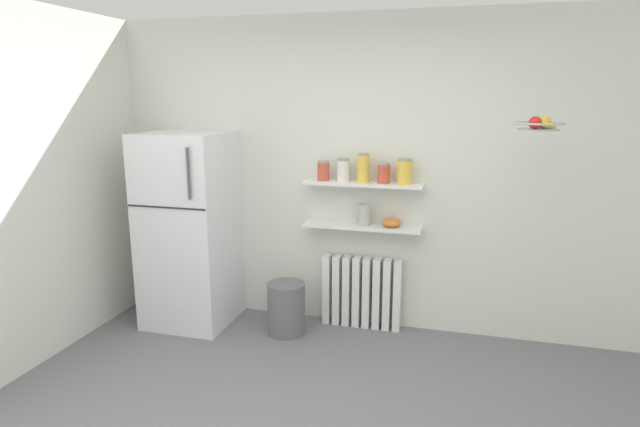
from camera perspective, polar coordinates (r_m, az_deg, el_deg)
ground_plane at (r=3.50m, az=0.05°, el=-21.39°), size 7.04×7.04×0.00m
back_wall at (r=4.46m, az=5.36°, el=4.13°), size 7.04×0.10×2.60m
side_wall_left at (r=4.23m, az=-30.39°, el=1.98°), size 0.10×4.80×2.60m
refrigerator at (r=4.68m, az=-13.86°, el=-1.67°), size 0.70×0.72×1.65m
radiator at (r=4.59m, az=4.51°, el=-8.45°), size 0.67×0.12×0.61m
wall_shelf_lower at (r=4.39m, az=4.57°, el=-1.39°), size 0.97×0.22×0.02m
wall_shelf_upper at (r=4.31m, az=4.65°, el=3.22°), size 0.97×0.22×0.02m
storage_jar_0 at (r=4.37m, az=0.37°, el=4.65°), size 0.10×0.10×0.17m
storage_jar_1 at (r=4.33m, az=2.51°, el=4.71°), size 0.10×0.10×0.19m
storage_jar_2 at (r=4.29m, az=4.68°, el=4.93°), size 0.10×0.10×0.24m
storage_jar_3 at (r=4.27m, az=6.88°, el=4.37°), size 0.10×0.10×0.17m
storage_jar_4 at (r=4.25m, az=9.11°, el=4.51°), size 0.12×0.12×0.21m
vase at (r=4.36m, az=4.81°, el=-0.12°), size 0.10×0.10×0.18m
shelf_bowl at (r=4.34m, az=7.71°, el=-0.97°), size 0.16×0.16×0.07m
trash_bin at (r=4.50m, az=-3.65°, el=-10.15°), size 0.31×0.31×0.43m
hanging_fruit_basket at (r=3.79m, az=22.54°, el=8.89°), size 0.33×0.33×0.10m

